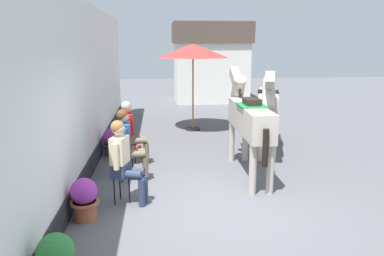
{
  "coord_description": "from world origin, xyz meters",
  "views": [
    {
      "loc": [
        -1.02,
        -5.53,
        2.57
      ],
      "look_at": [
        -0.4,
        1.2,
        1.05
      ],
      "focal_mm": 35.02,
      "sensor_mm": 36.0,
      "label": 1
    }
  ],
  "objects": [
    {
      "name": "saddled_horse_near",
      "position": [
        0.75,
        1.58,
        1.16
      ],
      "size": [
        0.5,
        3.0,
        2.06
      ],
      "color": "#B2A899",
      "rests_on": "ground_plane"
    },
    {
      "name": "satchel_bag",
      "position": [
        -1.54,
        3.13,
        0.1
      ],
      "size": [
        0.21,
        0.3,
        0.2
      ],
      "primitive_type": "cube",
      "rotation": [
        0.0,
        0.0,
        4.38
      ],
      "color": "maroon",
      "rests_on": "ground_plane"
    },
    {
      "name": "flower_planter_inner_near",
      "position": [
        -2.14,
        -0.21,
        0.33
      ],
      "size": [
        0.43,
        0.43,
        0.64
      ],
      "color": "#A85638",
      "rests_on": "ground_plane"
    },
    {
      "name": "distant_cottage",
      "position": [
        1.4,
        11.57,
        1.8
      ],
      "size": [
        3.4,
        2.6,
        3.5
      ],
      "color": "silver",
      "rests_on": "ground_plane"
    },
    {
      "name": "seated_visitor_middle",
      "position": [
        -1.6,
        1.4,
        0.78
      ],
      "size": [
        0.61,
        0.49,
        1.39
      ],
      "color": "#194C99",
      "rests_on": "ground_plane"
    },
    {
      "name": "pub_facade_wall",
      "position": [
        -2.55,
        1.5,
        1.54
      ],
      "size": [
        0.34,
        14.0,
        3.4
      ],
      "color": "white",
      "rests_on": "ground_plane"
    },
    {
      "name": "saddled_horse_far",
      "position": [
        1.61,
        3.16,
        1.16
      ],
      "size": [
        1.1,
        2.92,
        2.06
      ],
      "color": "#B2A899",
      "rests_on": "ground_plane"
    },
    {
      "name": "seated_visitor_near",
      "position": [
        -1.59,
        0.33,
        0.78
      ],
      "size": [
        0.61,
        0.48,
        1.39
      ],
      "color": "#194C99",
      "rests_on": "ground_plane"
    },
    {
      "name": "cafe_parasol",
      "position": [
        0.03,
        5.6,
        2.36
      ],
      "size": [
        2.1,
        2.1,
        2.58
      ],
      "color": "black",
      "rests_on": "ground_plane"
    },
    {
      "name": "flower_planter_farthest",
      "position": [
        -2.13,
        3.12,
        0.33
      ],
      "size": [
        0.43,
        0.43,
        0.64
      ],
      "color": "#4C4C51",
      "rests_on": "ground_plane"
    },
    {
      "name": "seated_visitor_far",
      "position": [
        -1.61,
        2.42,
        0.78
      ],
      "size": [
        0.61,
        0.49,
        1.39
      ],
      "color": "black",
      "rests_on": "ground_plane"
    },
    {
      "name": "ground_plane",
      "position": [
        0.0,
        3.0,
        0.0
      ],
      "size": [
        40.0,
        40.0,
        0.0
      ],
      "primitive_type": "plane",
      "color": "#56565B"
    }
  ]
}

